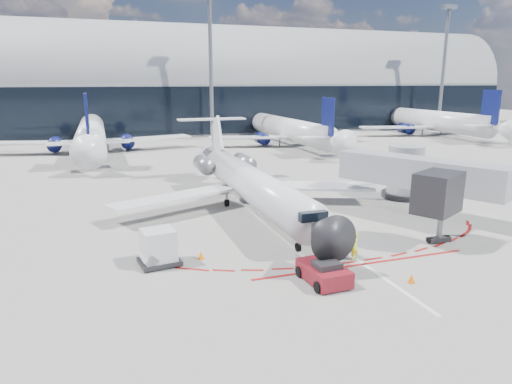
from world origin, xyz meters
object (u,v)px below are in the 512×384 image
object	(u,v)px
regional_jet	(248,181)
ramp_worker	(354,246)
pushback_tug	(324,272)
uld_container	(159,248)

from	to	relation	value
regional_jet	ramp_worker	distance (m)	13.08
pushback_tug	uld_container	xyz separation A→B (m)	(-8.08, 5.24, 0.51)
regional_jet	ramp_worker	bearing A→B (deg)	-78.31
ramp_worker	uld_container	size ratio (longest dim) A/B	0.68
ramp_worker	uld_container	distance (m)	11.62
pushback_tug	uld_container	distance (m)	9.64
pushback_tug	uld_container	world-z (taller)	uld_container
regional_jet	uld_container	size ratio (longest dim) A/B	11.26
ramp_worker	regional_jet	bearing A→B (deg)	-97.61
regional_jet	pushback_tug	distance (m)	15.11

